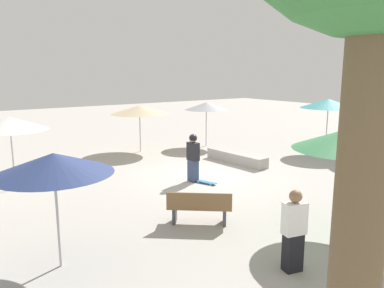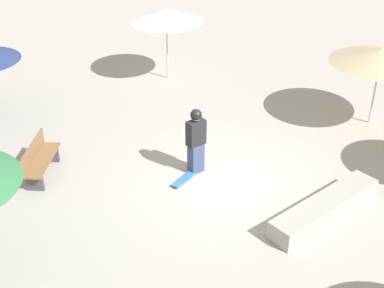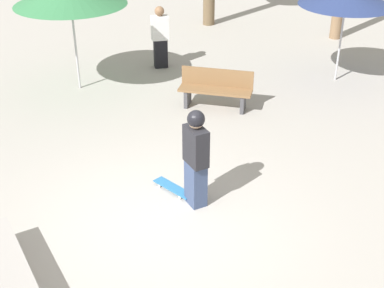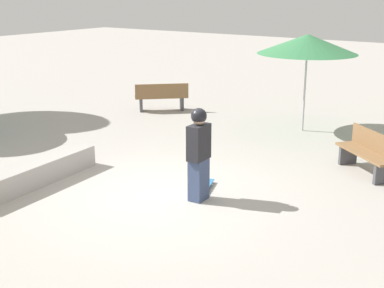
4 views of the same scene
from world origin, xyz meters
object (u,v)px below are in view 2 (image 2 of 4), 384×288
Objects in this scene: skater_main at (196,139)px; shade_umbrella_white at (166,15)px; shade_umbrella_tan at (381,56)px; bench_near at (40,160)px; concrete_ledge at (325,208)px; skateboard at (184,179)px.

shade_umbrella_white reaches higher than skater_main.
shade_umbrella_tan is (-0.82, -5.49, 1.10)m from skater_main.
concrete_ledge is at bearing 79.58° from bench_near.
skateboard is (-0.19, 0.48, -0.84)m from skater_main.
skateboard is at bearing 89.41° from bench_near.
concrete_ledge is (-3.05, -1.17, -0.68)m from skater_main.
concrete_ledge is 1.29× the size of shade_umbrella_white.
skater_main is 2.03× the size of skateboard.
shade_umbrella_white is (6.02, 2.86, 0.13)m from shade_umbrella_tan.
skateboard is at bearing 19.13° from skater_main.
skateboard is at bearing 83.90° from shade_umbrella_tan.
shade_umbrella_tan is at bearing -62.75° from concrete_ledge.
concrete_ledge is at bearing 170.00° from shade_umbrella_white.
shade_umbrella_tan is at bearing 154.08° from skateboard.
shade_umbrella_white is at bearing -119.06° from skater_main.
skater_main is 0.55× the size of concrete_ledge.
shade_umbrella_white is (8.24, -1.45, 1.91)m from concrete_ledge.
skateboard is 0.54× the size of bench_near.
concrete_ledge is 1.11× the size of shade_umbrella_tan.
concrete_ledge is 6.63m from bench_near.
shade_umbrella_tan reaches higher than skateboard.
skateboard is 6.30m from shade_umbrella_tan.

